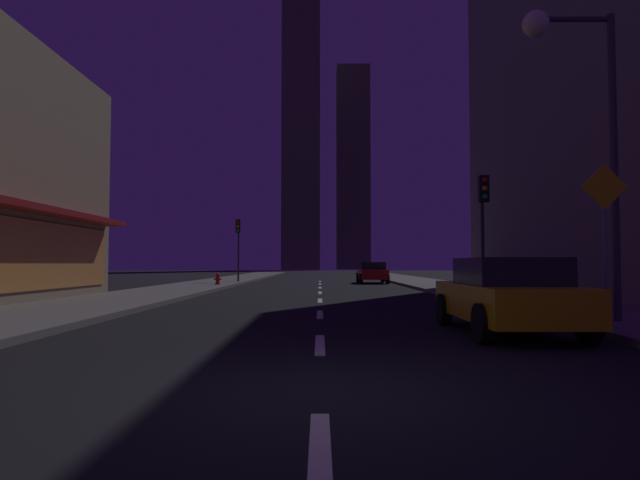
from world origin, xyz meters
The scene contains 13 objects.
ground_plane centered at (0.00, 32.00, -0.05)m, with size 78.00×136.00×0.10m, color black.
sidewalk_right centered at (7.00, 32.00, 0.07)m, with size 4.00×76.00×0.15m, color #605E59.
sidewalk_left centered at (-7.00, 32.00, 0.07)m, with size 4.00×76.00×0.15m, color #605E59.
lane_marking_center centered at (0.00, 16.20, 0.01)m, with size 0.16×38.60×0.01m.
skyscraper_distant_tall centered at (-4.18, 111.98, 31.41)m, with size 8.36×8.13×62.82m, color brown.
skyscraper_distant_mid centered at (8.05, 123.57, 24.61)m, with size 7.95×8.05×49.23m, color #514D3D.
car_parked_near centered at (3.60, 4.62, 0.74)m, with size 1.98×4.24×1.45m.
car_parked_far centered at (3.60, 31.03, 0.74)m, with size 1.98×4.24×1.45m.
fire_hydrant_far_left centered at (-5.90, 25.02, 0.45)m, with size 0.42×0.30×0.65m.
traffic_light_near_right centered at (5.50, 12.16, 3.19)m, with size 0.32×0.48×4.20m.
traffic_light_far_left centered at (-5.50, 30.02, 3.19)m, with size 0.32×0.48×4.20m.
street_lamp_right centered at (5.38, 5.46, 5.07)m, with size 1.96×0.56×6.58m.
pedestrian_crossing_sign centered at (5.60, 4.76, 2.02)m, with size 0.91×0.08×3.15m.
Camera 1 is at (0.00, -5.66, 1.34)m, focal length 29.89 mm.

